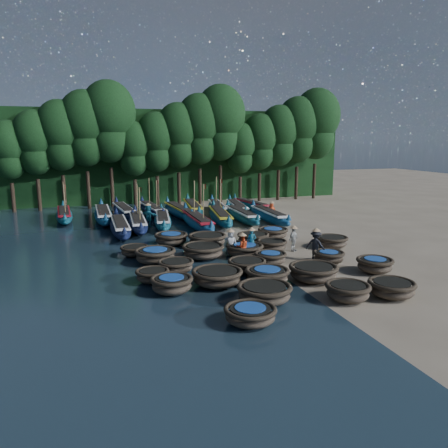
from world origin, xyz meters
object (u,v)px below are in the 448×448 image
object	(u,v)px
coracle_17	(245,250)
fisherman_0	(231,242)
coracle_15	(155,255)
long_boat_15	(217,208)
coracle_3	(348,291)
long_boat_3	(138,222)
coracle_22	(207,240)
long_boat_8	(269,215)
coracle_5	(172,284)
coracle_10	(152,275)
long_boat_13	(179,211)
coracle_13	(270,258)
long_boat_17	(251,205)
coracle_21	(171,238)
coracle_14	(329,256)
coracle_19	(332,241)
long_boat_2	(120,227)
coracle_7	(267,275)
coracle_9	(375,264)
long_boat_7	(241,215)
coracle_12	(247,265)
long_boat_4	(163,220)
coracle_1	(250,314)
coracle_11	(176,266)
coracle_8	(313,272)
long_boat_10	(103,215)
long_boat_6	(220,216)
long_boat_12	(152,209)
long_boat_16	(237,208)
fisherman_4	(294,238)
fisherman_1	(252,240)
coracle_24	(273,233)
long_boat_14	(193,208)
coracle_16	(203,251)
long_boat_9	(64,215)
long_boat_5	(197,221)
fisherman_6	(272,210)
coracle_4	(392,288)
fisherman_3	(316,245)

from	to	relation	value
coracle_17	fisherman_0	xyz separation A→B (m)	(-0.73, 0.50, 0.41)
coracle_15	long_boat_15	world-z (taller)	long_boat_15
coracle_3	long_boat_3	distance (m)	19.43
coracle_22	long_boat_8	distance (m)	9.94
long_boat_3	coracle_5	bearing A→B (deg)	-87.71
coracle_10	fisherman_0	world-z (taller)	fisherman_0
long_boat_3	long_boat_13	world-z (taller)	long_boat_3
coracle_13	long_boat_17	distance (m)	18.64
coracle_17	long_boat_17	world-z (taller)	long_boat_17
coracle_5	coracle_21	bearing A→B (deg)	79.16
coracle_14	coracle_19	distance (m)	3.75
coracle_13	coracle_5	bearing A→B (deg)	-154.89
long_boat_2	long_boat_15	world-z (taller)	long_boat_15
fisherman_0	coracle_7	bearing A→B (deg)	-78.57
coracle_9	long_boat_7	size ratio (longest dim) A/B	0.29
coracle_12	long_boat_13	size ratio (longest dim) A/B	0.28
coracle_9	long_boat_4	size ratio (longest dim) A/B	0.30
long_boat_17	coracle_1	bearing A→B (deg)	-119.24
coracle_11	coracle_8	bearing A→B (deg)	-28.94
coracle_7	long_boat_10	bearing A→B (deg)	109.20
coracle_1	long_boat_6	distance (m)	20.22
long_boat_13	long_boat_12	bearing A→B (deg)	140.06
coracle_15	long_boat_8	size ratio (longest dim) A/B	0.33
long_boat_16	fisherman_4	bearing A→B (deg)	-87.22
fisherman_1	long_boat_4	bearing A→B (deg)	141.70
long_boat_12	coracle_24	bearing A→B (deg)	-67.29
coracle_7	long_boat_4	xyz separation A→B (m)	(-2.33, 15.67, 0.04)
coracle_5	fisherman_1	distance (m)	8.03
coracle_7	long_boat_2	size ratio (longest dim) A/B	0.29
coracle_19	long_boat_16	distance (m)	14.45
long_boat_14	coracle_1	bearing A→B (deg)	-92.72
long_boat_12	fisherman_0	distance (m)	15.77
coracle_12	coracle_21	bearing A→B (deg)	110.37
coracle_9	coracle_13	size ratio (longest dim) A/B	1.24
coracle_16	long_boat_15	world-z (taller)	long_boat_15
coracle_13	long_boat_13	world-z (taller)	long_boat_13
coracle_8	long_boat_2	bearing A→B (deg)	120.37
long_boat_9	long_boat_15	size ratio (longest dim) A/B	0.98
coracle_24	long_boat_8	size ratio (longest dim) A/B	0.30
coracle_15	long_boat_5	bearing A→B (deg)	61.76
coracle_19	long_boat_13	size ratio (longest dim) A/B	0.31
coracle_24	long_boat_2	bearing A→B (deg)	154.70
fisherman_6	coracle_4	bearing A→B (deg)	111.35
long_boat_4	fisherman_6	world-z (taller)	fisherman_6
coracle_21	fisherman_0	world-z (taller)	fisherman_0
coracle_16	fisherman_6	world-z (taller)	fisherman_6
coracle_4	long_boat_7	xyz separation A→B (m)	(-0.16, 19.08, 0.10)
long_boat_15	fisherman_3	xyz separation A→B (m)	(0.73, -17.23, 0.41)
coracle_14	long_boat_14	distance (m)	18.77
coracle_4	long_boat_3	bearing A→B (deg)	116.00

